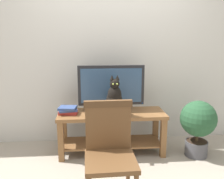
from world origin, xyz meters
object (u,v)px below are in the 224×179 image
object	(u,v)px
cat	(114,98)
book_stack	(68,110)
tv_stand	(112,125)
wooden_chair	(109,148)
potted_plant	(198,123)
media_box	(114,113)
tv	(111,87)

from	to	relation	value
cat	book_stack	xyz separation A→B (m)	(-0.59, 0.09, -0.17)
tv_stand	cat	bearing A→B (deg)	-76.58
wooden_chair	potted_plant	distance (m)	1.47
tv_stand	wooden_chair	bearing A→B (deg)	-95.82
media_box	cat	world-z (taller)	cat
tv	potted_plant	distance (m)	1.20
tv	cat	bearing A→B (deg)	-81.82
tv_stand	tv	distance (m)	0.49
media_box	cat	bearing A→B (deg)	-85.96
book_stack	tv_stand	bearing A→B (deg)	2.14
cat	wooden_chair	size ratio (longest dim) A/B	0.48
media_box	wooden_chair	xyz separation A→B (m)	(-0.13, -0.95, -0.02)
media_box	wooden_chair	distance (m)	0.96
cat	book_stack	world-z (taller)	cat
tv_stand	media_box	world-z (taller)	media_box
media_box	cat	distance (m)	0.20
tv_stand	book_stack	bearing A→B (deg)	-177.86
media_box	wooden_chair	bearing A→B (deg)	-97.85
potted_plant	tv	bearing A→B (deg)	166.41
tv	cat	distance (m)	0.20
media_box	cat	xyz separation A→B (m)	(0.00, -0.02, 0.20)
wooden_chair	potted_plant	world-z (taller)	wooden_chair
wooden_chair	book_stack	bearing A→B (deg)	113.78
media_box	potted_plant	bearing A→B (deg)	-5.26
tv_stand	wooden_chair	world-z (taller)	wooden_chair
tv	wooden_chair	bearing A→B (deg)	-95.45
media_box	cat	size ratio (longest dim) A/B	0.80
cat	wooden_chair	xyz separation A→B (m)	(-0.13, -0.94, -0.22)
media_box	wooden_chair	size ratio (longest dim) A/B	0.38
wooden_chair	tv	bearing A→B (deg)	84.55
tv_stand	tv	world-z (taller)	tv
tv_stand	cat	xyz separation A→B (m)	(0.03, -0.11, 0.40)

